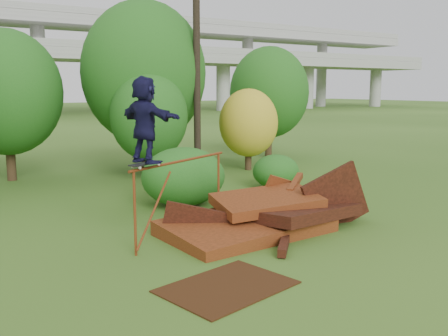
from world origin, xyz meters
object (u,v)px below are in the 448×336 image
flat_plate (227,287)px  utility_pole (197,58)px  scrap_pile (266,217)px  skater (145,120)px

flat_plate → utility_pole: bearing=63.1°
scrap_pile → skater: (-3.22, 0.13, 2.60)m
utility_pole → flat_plate: bearing=-116.9°
scrap_pile → utility_pole: (2.43, 7.83, 4.46)m
skater → flat_plate: (0.35, -2.74, -2.93)m
scrap_pile → utility_pole: 9.33m
skater → utility_pole: (5.65, 7.70, 1.86)m
skater → flat_plate: size_ratio=0.82×
skater → flat_plate: skater is taller
skater → utility_pole: size_ratio=0.20×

